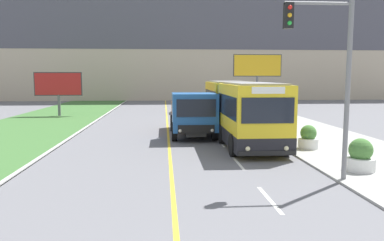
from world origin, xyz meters
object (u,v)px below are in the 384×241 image
Objects in this scene: dump_truck at (193,115)px; car_distant at (184,106)px; planter_round_near at (360,157)px; billboard_large at (257,67)px; planter_round_second at (308,138)px; city_bus at (239,110)px; traffic_light_mast at (330,63)px; billboard_small at (58,85)px.

dump_truck reaches higher than car_distant.
billboard_large is at bearing 83.78° from planter_round_near.
planter_round_second is at bearing -98.05° from billboard_large.
traffic_light_mast is at bearing -82.40° from city_bus.
billboard_small is 23.39m from planter_round_second.
traffic_light_mast is 6.46m from planter_round_second.
traffic_light_mast reaches higher than billboard_small.
planter_round_near is 4.26m from planter_round_second.
planter_round_near is at bearing 31.03° from traffic_light_mast.
car_distant is (0.24, 14.51, -0.61)m from dump_truck.
city_bus is at bearing -81.42° from car_distant.
planter_round_second is at bearing -52.99° from city_bus.
car_distant is at bearing 104.83° from planter_round_second.
city_bus is at bearing -14.94° from dump_truck.
dump_truck is 10.56m from traffic_light_mast.
car_distant is at bearing 9.87° from billboard_small.
planter_round_second is (5.19, -4.21, -0.72)m from dump_truck.
planter_round_second is (4.95, -18.72, -0.11)m from car_distant.
billboard_large is (5.91, 19.40, 2.86)m from city_bus.
billboard_large is at bearing 73.06° from city_bus.
dump_truck is 1.64× the size of billboard_small.
car_distant reaches higher than planter_round_second.
dump_truck is (-2.53, 0.68, -0.34)m from city_bus.
dump_truck is 1.58× the size of car_distant.
planter_round_near is at bearing -51.98° from billboard_small.
city_bus is 1.92× the size of traffic_light_mast.
billboard_small reaches higher than planter_round_second.
city_bus reaches higher than car_distant.
traffic_light_mast is at bearing -81.78° from car_distant.
traffic_light_mast is 5.49× the size of planter_round_second.
billboard_small is 3.66× the size of planter_round_second.
city_bus is at bearing -44.45° from billboard_small.
car_distant is 19.36m from planter_round_second.
city_bus is at bearing 97.60° from traffic_light_mast.
traffic_light_mast is at bearing -56.40° from billboard_small.
billboard_small is at bearing -170.13° from car_distant.
dump_truck is 1.09× the size of traffic_light_mast.
billboard_large is 27.63m from planter_round_near.
city_bus reaches higher than dump_truck.
billboard_large is (4.73, 28.25, 0.56)m from traffic_light_mast.
billboard_small is (-10.96, 12.56, 1.46)m from dump_truck.
dump_truck is at bearing 140.98° from planter_round_second.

